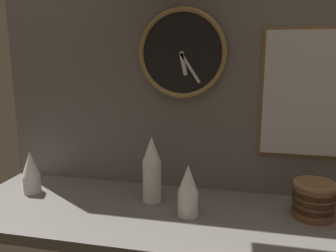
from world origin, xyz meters
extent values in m
cube|color=slate|center=(0.00, 0.00, -0.02)|extent=(1.60, 0.56, 0.04)
cube|color=slate|center=(0.00, 0.27, 0.53)|extent=(1.60, 0.03, 1.05)
cone|color=white|center=(-0.09, 0.08, 0.05)|extent=(0.08, 0.08, 0.11)
cone|color=white|center=(-0.09, 0.08, 0.07)|extent=(0.08, 0.08, 0.11)
cone|color=white|center=(-0.09, 0.08, 0.08)|extent=(0.08, 0.08, 0.11)
cone|color=white|center=(-0.09, 0.08, 0.10)|extent=(0.08, 0.08, 0.11)
cone|color=white|center=(-0.09, 0.08, 0.11)|extent=(0.08, 0.08, 0.11)
cone|color=white|center=(-0.09, 0.08, 0.12)|extent=(0.08, 0.08, 0.11)
cone|color=white|center=(-0.09, 0.08, 0.14)|extent=(0.08, 0.08, 0.11)
cone|color=white|center=(-0.09, 0.08, 0.15)|extent=(0.08, 0.08, 0.11)
cone|color=white|center=(-0.09, 0.08, 0.17)|extent=(0.08, 0.08, 0.11)
cone|color=white|center=(-0.09, 0.08, 0.18)|extent=(0.08, 0.08, 0.11)
cone|color=white|center=(-0.09, 0.08, 0.20)|extent=(0.08, 0.08, 0.11)
cone|color=white|center=(-0.09, 0.08, 0.21)|extent=(0.08, 0.08, 0.11)
cone|color=white|center=(0.07, -0.02, 0.05)|extent=(0.08, 0.08, 0.11)
cone|color=white|center=(0.07, -0.02, 0.07)|extent=(0.08, 0.08, 0.11)
cone|color=white|center=(0.07, -0.02, 0.08)|extent=(0.08, 0.08, 0.11)
cone|color=white|center=(0.07, -0.02, 0.10)|extent=(0.08, 0.08, 0.11)
cone|color=white|center=(0.07, -0.02, 0.11)|extent=(0.08, 0.08, 0.11)
cone|color=white|center=(0.07, -0.02, 0.12)|extent=(0.08, 0.08, 0.11)
cone|color=white|center=(0.07, -0.02, 0.14)|extent=(0.08, 0.08, 0.11)
cone|color=white|center=(-0.61, 0.05, 0.05)|extent=(0.08, 0.08, 0.11)
cone|color=white|center=(-0.61, 0.05, 0.07)|extent=(0.08, 0.08, 0.11)
cone|color=white|center=(-0.61, 0.05, 0.08)|extent=(0.08, 0.08, 0.11)
cone|color=white|center=(-0.61, 0.05, 0.10)|extent=(0.08, 0.08, 0.11)
cone|color=white|center=(-0.61, 0.05, 0.11)|extent=(0.08, 0.08, 0.11)
cone|color=white|center=(-0.61, 0.05, 0.12)|extent=(0.08, 0.08, 0.11)
cylinder|color=brown|center=(0.51, 0.07, 0.02)|extent=(0.15, 0.15, 0.05)
cylinder|color=brown|center=(0.51, 0.07, 0.05)|extent=(0.15, 0.15, 0.05)
cylinder|color=brown|center=(0.51, 0.07, 0.08)|extent=(0.15, 0.15, 0.05)
cylinder|color=brown|center=(0.51, 0.07, 0.11)|extent=(0.15, 0.15, 0.05)
torus|color=#946542|center=(0.51, 0.07, 0.12)|extent=(0.15, 0.15, 0.02)
cylinder|color=black|center=(0.00, 0.24, 0.58)|extent=(0.36, 0.02, 0.36)
torus|color=#AD894C|center=(0.00, 0.23, 0.58)|extent=(0.36, 0.02, 0.36)
cube|color=white|center=(0.01, 0.23, 0.53)|extent=(0.04, 0.01, 0.09)
cube|color=white|center=(0.04, 0.23, 0.52)|extent=(0.09, 0.01, 0.12)
cylinder|color=white|center=(0.00, 0.23, 0.58)|extent=(0.02, 0.01, 0.02)
cube|color=olive|center=(0.55, 0.25, 0.42)|extent=(0.47, 0.01, 0.50)
cube|color=white|center=(0.55, 0.24, 0.42)|extent=(0.44, 0.01, 0.48)
camera|label=1|loc=(0.26, -1.20, 0.59)|focal=38.00mm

